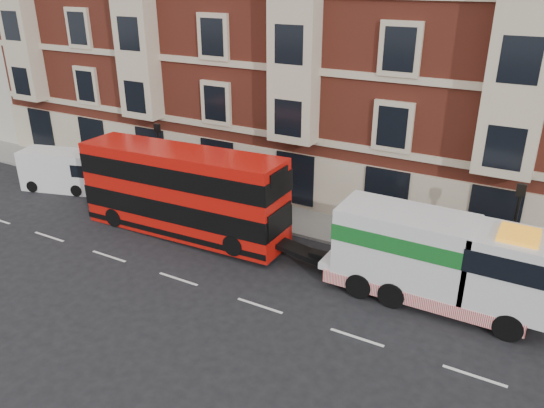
{
  "coord_description": "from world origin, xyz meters",
  "views": [
    {
      "loc": [
        12.89,
        -14.83,
        11.85
      ],
      "look_at": [
        2.3,
        4.0,
        2.44
      ],
      "focal_mm": 35.0,
      "sensor_mm": 36.0,
      "label": 1
    }
  ],
  "objects_px": {
    "double_decker_bus": "(182,191)",
    "pedestrian": "(119,163)",
    "tow_truck": "(434,259)",
    "box_van": "(61,170)"
  },
  "relations": [
    {
      "from": "double_decker_bus",
      "to": "pedestrian",
      "type": "bearing_deg",
      "value": 152.98
    },
    {
      "from": "pedestrian",
      "to": "tow_truck",
      "type": "bearing_deg",
      "value": 15.79
    },
    {
      "from": "tow_truck",
      "to": "pedestrian",
      "type": "xyz_separation_m",
      "value": [
        -20.52,
        4.31,
        -0.91
      ]
    },
    {
      "from": "double_decker_bus",
      "to": "tow_truck",
      "type": "relative_size",
      "value": 1.25
    },
    {
      "from": "double_decker_bus",
      "to": "pedestrian",
      "type": "distance_m",
      "value": 9.59
    },
    {
      "from": "tow_truck",
      "to": "pedestrian",
      "type": "distance_m",
      "value": 20.98
    },
    {
      "from": "tow_truck",
      "to": "box_van",
      "type": "height_order",
      "value": "tow_truck"
    },
    {
      "from": "box_van",
      "to": "pedestrian",
      "type": "height_order",
      "value": "box_van"
    },
    {
      "from": "double_decker_bus",
      "to": "box_van",
      "type": "bearing_deg",
      "value": 173.22
    },
    {
      "from": "box_van",
      "to": "pedestrian",
      "type": "bearing_deg",
      "value": 46.25
    }
  ]
}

